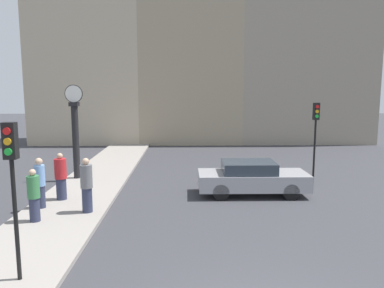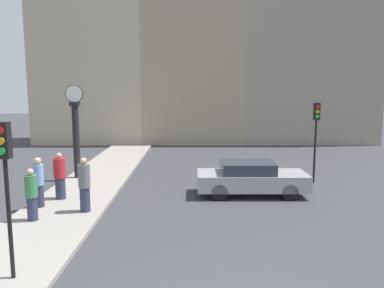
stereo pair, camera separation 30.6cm
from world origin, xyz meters
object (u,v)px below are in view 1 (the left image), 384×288
Objects in this scene: pedestrian_red_top at (61,177)px; pedestrian_green_hoodie at (34,196)px; traffic_light_far at (316,126)px; pedestrian_blue_stripe at (40,183)px; pedestrian_grey_jacket at (87,185)px; street_clock at (75,133)px; sedan_car at (252,178)px; traffic_light_near at (12,168)px.

pedestrian_green_hoodie is (-0.06, -2.34, -0.04)m from pedestrian_red_top.
traffic_light_far is 2.06× the size of pedestrian_blue_stripe.
pedestrian_grey_jacket is at bearing 31.44° from pedestrian_green_hoodie.
traffic_light_far is 11.62m from pedestrian_blue_stripe.
pedestrian_red_top is 1.06× the size of pedestrian_green_hoodie.
street_clock reaches higher than pedestrian_red_top.
sedan_car is 7.33m from pedestrian_red_top.
sedan_car is at bearing 14.39° from pedestrian_blue_stripe.
traffic_light_far is 2.19× the size of pedestrian_green_hoodie.
pedestrian_green_hoodie is (-10.49, -5.29, -1.64)m from traffic_light_far.
pedestrian_green_hoodie is (0.32, -1.35, -0.07)m from pedestrian_blue_stripe.
traffic_light_far is at bearing 20.01° from pedestrian_blue_stripe.
pedestrian_green_hoodie reaches higher than sedan_car.
pedestrian_blue_stripe is at bearing 164.04° from pedestrian_grey_jacket.
sedan_car is at bearing 7.64° from pedestrian_red_top.
pedestrian_blue_stripe is (-1.72, 0.49, -0.03)m from pedestrian_grey_jacket.
traffic_light_near reaches higher than pedestrian_red_top.
traffic_light_near is 0.80× the size of street_clock.
sedan_car is 2.62× the size of pedestrian_green_hoodie.
pedestrian_grey_jacket is (-9.09, -4.43, -1.54)m from traffic_light_far.
pedestrian_grey_jacket reaches higher than pedestrian_blue_stripe.
pedestrian_grey_jacket reaches higher than pedestrian_red_top.
pedestrian_grey_jacket is 1.11× the size of pedestrian_green_hoodie.
traffic_light_far reaches higher than pedestrian_grey_jacket.
traffic_light_near is 4.11m from pedestrian_green_hoodie.
traffic_light_far is at bearing 25.99° from pedestrian_grey_jacket.
pedestrian_grey_jacket is 1.05× the size of pedestrian_red_top.
traffic_light_near is 5.39m from pedestrian_blue_stripe.
traffic_light_near is 1.94× the size of pedestrian_blue_stripe.
traffic_light_near is 1.94× the size of pedestrian_red_top.
traffic_light_far is 0.85× the size of street_clock.
street_clock is 5.34m from pedestrian_grey_jacket.
pedestrian_blue_stripe is at bearing -89.81° from street_clock.
sedan_car is 6.42m from pedestrian_grey_jacket.
pedestrian_red_top is (-1.34, 1.48, -0.05)m from pedestrian_grey_jacket.
pedestrian_red_top is at bearing -172.36° from sedan_car.
pedestrian_red_top is at bearing -164.20° from traffic_light_far.
traffic_light_near is 12.95m from traffic_light_far.
pedestrian_green_hoodie is at bearing -91.54° from pedestrian_red_top.
pedestrian_blue_stripe is at bearing 105.91° from traffic_light_near.
street_clock reaches higher than pedestrian_green_hoodie.
traffic_light_near is 9.50m from street_clock.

